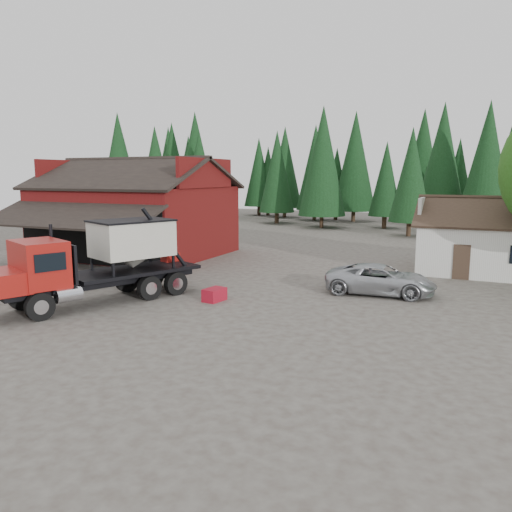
% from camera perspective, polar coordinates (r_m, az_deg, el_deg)
% --- Properties ---
extents(ground, '(120.00, 120.00, 0.00)m').
position_cam_1_polar(ground, '(24.25, -7.13, -4.80)').
color(ground, '#483F38').
rests_on(ground, ground).
extents(red_barn, '(12.80, 13.63, 7.18)m').
position_cam_1_polar(red_barn, '(38.10, -13.61, 4.20)').
color(red_barn, '#601013').
rests_on(red_barn, ground).
extents(farmhouse, '(8.60, 6.42, 4.65)m').
position_cam_1_polar(farmhouse, '(33.29, 25.26, 1.12)').
color(farmhouse, silver).
rests_on(farmhouse, ground).
extents(conifer_backdrop, '(76.00, 16.00, 16.00)m').
position_cam_1_polar(conifer_backdrop, '(63.52, 13.06, 3.69)').
color(conifer_backdrop, black).
rests_on(conifer_backdrop, ground).
extents(near_pine_a, '(4.40, 4.40, 11.40)m').
position_cam_1_polar(near_pine_a, '(59.06, -11.39, 9.56)').
color(near_pine_a, '#382619').
rests_on(near_pine_a, ground).
extents(near_pine_b, '(3.96, 3.96, 10.40)m').
position_cam_1_polar(near_pine_b, '(50.43, 17.32, 8.84)').
color(near_pine_b, '#382619').
rests_on(near_pine_b, ground).
extents(near_pine_d, '(5.28, 5.28, 13.40)m').
position_cam_1_polar(near_pine_d, '(56.47, 7.64, 10.70)').
color(near_pine_d, '#382619').
rests_on(near_pine_d, ground).
extents(feed_truck, '(6.14, 9.85, 4.34)m').
position_cam_1_polar(feed_truck, '(23.99, -17.37, -0.35)').
color(feed_truck, black).
rests_on(feed_truck, ground).
extents(silver_car, '(5.50, 2.86, 1.48)m').
position_cam_1_polar(silver_car, '(25.49, 14.02, -2.61)').
color(silver_car, '#B3B6BB').
rests_on(silver_car, ground).
extents(equip_box, '(0.86, 1.20, 0.60)m').
position_cam_1_polar(equip_box, '(23.56, -4.77, -4.42)').
color(equip_box, maroon).
rests_on(equip_box, ground).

